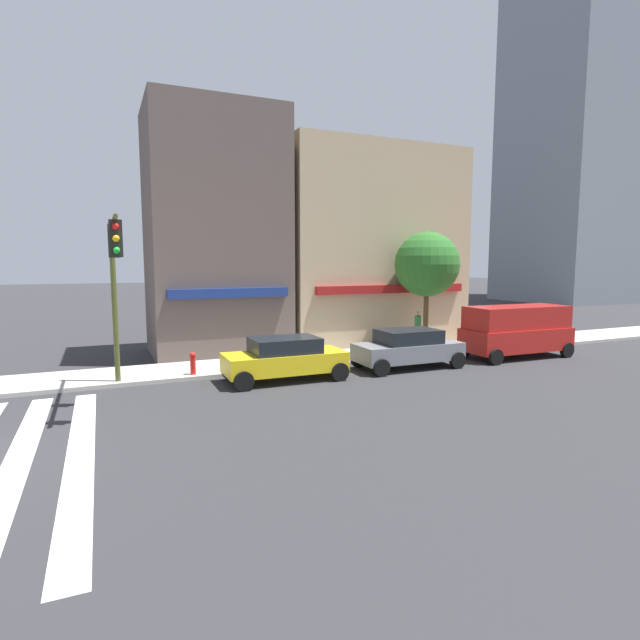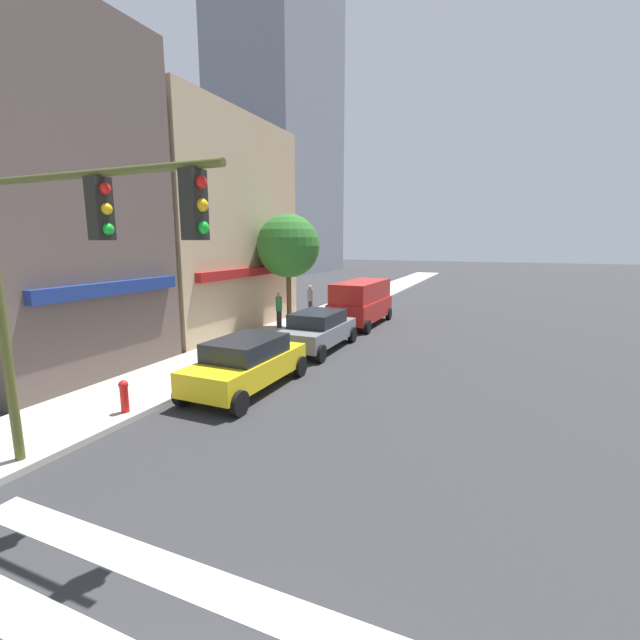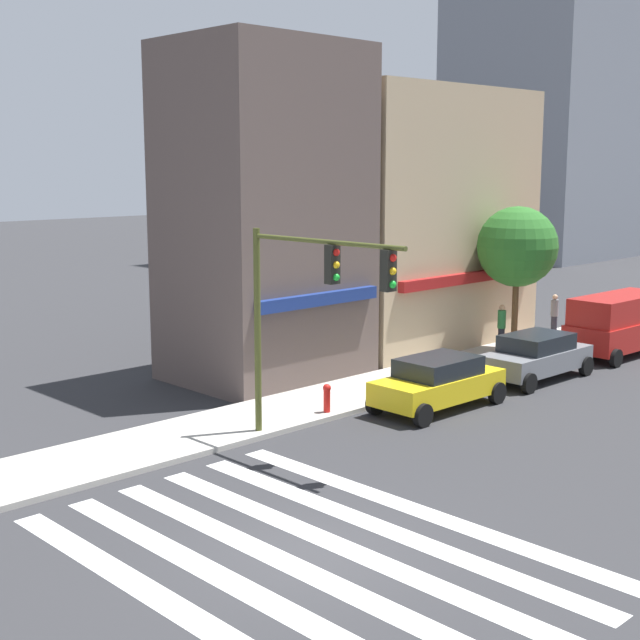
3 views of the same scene
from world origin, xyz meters
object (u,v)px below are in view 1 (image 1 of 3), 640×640
Objects in this scene: traffic_signal at (114,268)px; van_red at (516,329)px; pedestrian_grey_coat at (480,324)px; fire_hydrant at (193,362)px; sedan_yellow at (285,358)px; sedan_grey at (408,348)px; pedestrian_green_top at (418,329)px; street_tree at (427,265)px.

traffic_signal reaches higher than van_red.
fire_hydrant is (-15.09, -1.71, -0.46)m from pedestrian_grey_coat.
sedan_grey is (5.34, 0.00, 0.00)m from sedan_yellow.
traffic_signal is 4.80m from fire_hydrant.
pedestrian_green_top reaches higher than sedan_grey.
street_tree is at bearing -62.46° from pedestrian_grey_coat.
street_tree is at bearing 137.91° from van_red.
fire_hydrant is at bearing -174.40° from street_tree.
pedestrian_grey_coat is 0.32× the size of street_tree.
sedan_grey is at bearing -135.57° from street_tree.
fire_hydrant is 0.15× the size of street_tree.
fire_hydrant is (2.60, 1.98, -3.52)m from traffic_signal.
sedan_yellow is at bearing -179.44° from sedan_grey.
pedestrian_green_top is (8.12, 3.33, 0.23)m from sedan_yellow.
sedan_grey is 0.79× the size of street_tree.
pedestrian_grey_coat is (3.96, 0.08, 0.00)m from pedestrian_green_top.
sedan_yellow is 8.78m from pedestrian_green_top.
traffic_signal is at bearing -59.60° from pedestrian_grey_coat.
sedan_grey is at bearing 164.13° from pedestrian_green_top.
fire_hydrant is (-11.14, -1.63, -0.46)m from pedestrian_green_top.
traffic_signal is 1.12× the size of van_red.
street_tree is (0.08, -0.53, 3.12)m from pedestrian_green_top.
van_red is 0.90× the size of street_tree.
traffic_signal is at bearing -167.41° from street_tree.
pedestrian_green_top and pedestrian_grey_coat have the same top height.
street_tree reaches higher than fire_hydrant.
van_red reaches higher than pedestrian_green_top.
fire_hydrant is at bearing 122.31° from pedestrian_green_top.
sedan_grey is 0.88× the size of van_red.
sedan_grey is 5.83m from van_red.
van_red is 2.85× the size of pedestrian_grey_coat.
sedan_yellow is 0.79× the size of street_tree.
fire_hydrant is at bearing -64.93° from pedestrian_grey_coat.
sedan_grey is at bearing -44.54° from pedestrian_grey_coat.
pedestrian_green_top is 3.17m from street_tree.
traffic_signal reaches higher than sedan_yellow.
pedestrian_green_top is (-3.03, 3.33, -0.21)m from van_red.
street_tree is at bearing 12.59° from traffic_signal.
pedestrian_green_top is (2.78, 3.33, 0.23)m from sedan_grey.
pedestrian_grey_coat reaches higher than sedan_yellow.
fire_hydrant is at bearing 169.07° from sedan_grey.
sedan_grey is 4.35m from pedestrian_green_top.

